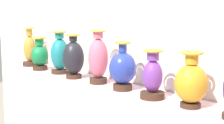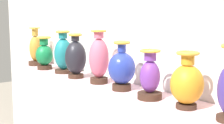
% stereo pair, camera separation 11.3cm
% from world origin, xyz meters
% --- Properties ---
extents(back_wall, '(5.06, 0.14, 2.76)m').
position_xyz_m(back_wall, '(0.00, 0.23, 1.39)').
color(back_wall, silver).
rests_on(back_wall, ground_plane).
extents(vase_ochre, '(0.15, 0.15, 0.39)m').
position_xyz_m(vase_ochre, '(-1.27, -0.01, 1.19)').
color(vase_ochre, '#382319').
rests_on(vase_ochre, display_shelf).
extents(vase_emerald, '(0.16, 0.16, 0.31)m').
position_xyz_m(vase_emerald, '(-0.98, -0.06, 1.17)').
color(vase_emerald, '#382319').
rests_on(vase_emerald, display_shelf).
extents(vase_teal, '(0.16, 0.16, 0.38)m').
position_xyz_m(vase_teal, '(-0.70, -0.01, 1.20)').
color(vase_teal, '#382319').
rests_on(vase_teal, display_shelf).
extents(vase_onyx, '(0.17, 0.17, 0.37)m').
position_xyz_m(vase_onyx, '(-0.43, -0.04, 1.19)').
color(vase_onyx, '#382319').
rests_on(vase_onyx, display_shelf).
extents(vase_rose, '(0.15, 0.15, 0.40)m').
position_xyz_m(vase_rose, '(-0.14, -0.02, 1.21)').
color(vase_rose, '#382319').
rests_on(vase_rose, display_shelf).
extents(vase_cobalt, '(0.19, 0.19, 0.34)m').
position_xyz_m(vase_cobalt, '(0.14, -0.03, 1.18)').
color(vase_cobalt, '#382319').
rests_on(vase_cobalt, display_shelf).
extents(vase_violet, '(0.15, 0.15, 0.31)m').
position_xyz_m(vase_violet, '(0.43, -0.04, 1.16)').
color(vase_violet, '#382319').
rests_on(vase_violet, display_shelf).
extents(vase_amber, '(0.18, 0.18, 0.32)m').
position_xyz_m(vase_amber, '(0.70, -0.02, 1.17)').
color(vase_amber, '#382319').
rests_on(vase_amber, display_shelf).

